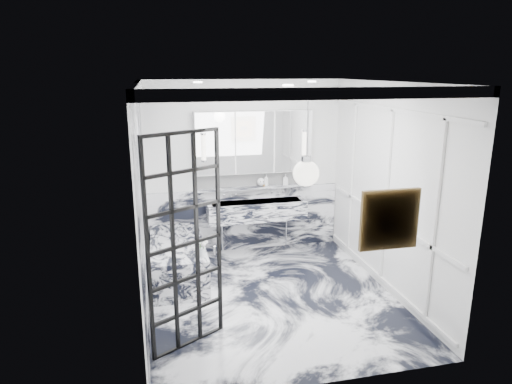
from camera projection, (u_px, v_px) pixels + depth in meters
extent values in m
plane|color=silver|center=(271.00, 297.00, 6.10)|extent=(3.60, 3.60, 0.00)
plane|color=white|center=(273.00, 82.00, 5.38)|extent=(3.60, 3.60, 0.00)
plane|color=white|center=(244.00, 167.00, 7.43)|extent=(3.60, 0.00, 3.60)
plane|color=white|center=(324.00, 249.00, 4.04)|extent=(3.60, 0.00, 3.60)
plane|color=white|center=(142.00, 204.00, 5.40)|extent=(0.00, 3.60, 3.60)
plane|color=white|center=(388.00, 189.00, 6.08)|extent=(0.00, 3.60, 3.60)
cube|color=silver|center=(245.00, 219.00, 7.64)|extent=(3.18, 0.05, 1.05)
cube|color=silver|center=(143.00, 209.00, 5.41)|extent=(0.02, 3.56, 2.68)
cube|color=white|center=(386.00, 196.00, 6.10)|extent=(0.03, 3.40, 2.30)
imported|color=#8C5919|center=(266.00, 180.00, 7.48)|extent=(0.09, 0.09, 0.19)
imported|color=#4C4C51|center=(285.00, 179.00, 7.55)|extent=(0.10, 0.10, 0.19)
imported|color=silver|center=(304.00, 180.00, 7.62)|extent=(0.12, 0.12, 0.14)
sphere|color=white|center=(261.00, 182.00, 7.47)|extent=(0.14, 0.14, 0.14)
cylinder|color=#8C5919|center=(264.00, 183.00, 7.48)|extent=(0.04, 0.04, 0.10)
cylinder|color=silver|center=(202.00, 252.00, 6.01)|extent=(0.08, 0.08, 0.12)
cube|color=#C08313|center=(390.00, 220.00, 4.16)|extent=(0.47, 0.05, 0.47)
sphere|color=white|center=(306.00, 173.00, 4.43)|extent=(0.26, 0.26, 0.26)
cube|color=silver|center=(256.00, 210.00, 7.41)|extent=(1.60, 0.45, 0.30)
cube|color=silver|center=(254.00, 188.00, 7.48)|extent=(1.90, 0.14, 0.04)
cube|color=white|center=(253.00, 179.00, 7.50)|extent=(1.90, 0.03, 0.23)
cube|color=white|center=(254.00, 142.00, 7.29)|extent=(1.90, 0.16, 1.00)
cylinder|color=white|center=(204.00, 148.00, 7.03)|extent=(0.07, 0.07, 0.40)
cylinder|color=white|center=(305.00, 144.00, 7.38)|extent=(0.07, 0.07, 0.40)
cube|color=silver|center=(178.00, 259.00, 6.62)|extent=(0.75, 1.65, 0.55)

